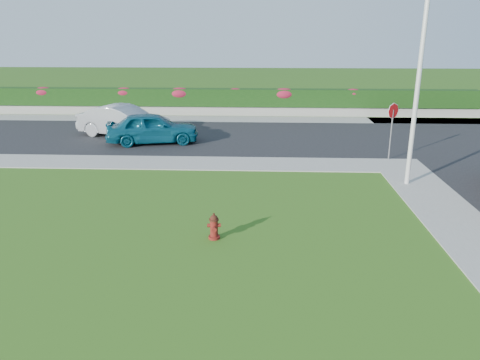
{
  "coord_description": "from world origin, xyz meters",
  "views": [
    {
      "loc": [
        1.3,
        -9.65,
        5.34
      ],
      "look_at": [
        0.68,
        4.07,
        0.9
      ],
      "focal_mm": 35.0,
      "sensor_mm": 36.0,
      "label": 1
    }
  ],
  "objects_px": {
    "sedan_teal": "(153,128)",
    "utility_pole": "(417,89)",
    "sedan_silver": "(124,121)",
    "fire_hydrant": "(214,227)",
    "stop_sign": "(393,118)"
  },
  "relations": [
    {
      "from": "sedan_teal",
      "to": "stop_sign",
      "type": "bearing_deg",
      "value": -115.26
    },
    {
      "from": "fire_hydrant",
      "to": "sedan_silver",
      "type": "distance_m",
      "value": 13.56
    },
    {
      "from": "stop_sign",
      "to": "fire_hydrant",
      "type": "bearing_deg",
      "value": -143.92
    },
    {
      "from": "fire_hydrant",
      "to": "sedan_teal",
      "type": "relative_size",
      "value": 0.16
    },
    {
      "from": "sedan_teal",
      "to": "utility_pole",
      "type": "distance_m",
      "value": 12.31
    },
    {
      "from": "fire_hydrant",
      "to": "stop_sign",
      "type": "distance_m",
      "value": 10.67
    },
    {
      "from": "sedan_teal",
      "to": "stop_sign",
      "type": "height_order",
      "value": "stop_sign"
    },
    {
      "from": "sedan_silver",
      "to": "stop_sign",
      "type": "height_order",
      "value": "stop_sign"
    },
    {
      "from": "sedan_teal",
      "to": "stop_sign",
      "type": "distance_m",
      "value": 11.06
    },
    {
      "from": "fire_hydrant",
      "to": "sedan_silver",
      "type": "xyz_separation_m",
      "value": [
        -5.87,
        12.21,
        0.49
      ]
    },
    {
      "from": "fire_hydrant",
      "to": "utility_pole",
      "type": "relative_size",
      "value": 0.11
    },
    {
      "from": "sedan_teal",
      "to": "sedan_silver",
      "type": "height_order",
      "value": "sedan_silver"
    },
    {
      "from": "utility_pole",
      "to": "stop_sign",
      "type": "distance_m",
      "value": 3.65
    },
    {
      "from": "stop_sign",
      "to": "utility_pole",
      "type": "bearing_deg",
      "value": -107.93
    },
    {
      "from": "sedan_silver",
      "to": "utility_pole",
      "type": "xyz_separation_m",
      "value": [
        12.37,
        -7.31,
        2.57
      ]
    }
  ]
}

